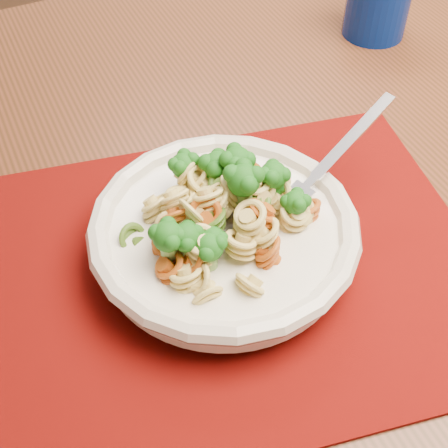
{
  "coord_description": "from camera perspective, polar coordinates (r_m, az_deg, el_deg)",
  "views": [
    {
      "loc": [
        -0.37,
        -0.7,
        1.18
      ],
      "look_at": [
        -0.34,
        -0.33,
        0.78
      ],
      "focal_mm": 50.0,
      "sensor_mm": 36.0,
      "label": 1
    }
  ],
  "objects": [
    {
      "name": "placemat",
      "position": [
        0.56,
        0.51,
        -4.1
      ],
      "size": [
        0.51,
        0.43,
        0.0
      ],
      "primitive_type": "cube",
      "rotation": [
        0.0,
        0.0,
        0.18
      ],
      "color": "#640804",
      "rests_on": "dining_table"
    },
    {
      "name": "dining_table",
      "position": [
        0.7,
        0.59,
        -2.86
      ],
      "size": [
        1.71,
        1.4,
        0.74
      ],
      "rotation": [
        0.0,
        0.0,
        0.35
      ],
      "color": "#592A19",
      "rests_on": "ground"
    },
    {
      "name": "pasta_broccoli_heap",
      "position": [
        0.54,
        -0.0,
        0.43
      ],
      "size": [
        0.21,
        0.21,
        0.06
      ],
      "primitive_type": null,
      "color": "#E7D172",
      "rests_on": "pasta_bowl"
    },
    {
      "name": "pasta_bowl",
      "position": [
        0.55,
        -0.0,
        -0.8
      ],
      "size": [
        0.24,
        0.24,
        0.05
      ],
      "color": "silver",
      "rests_on": "placemat"
    },
    {
      "name": "fork",
      "position": [
        0.56,
        6.7,
        2.54
      ],
      "size": [
        0.16,
        0.13,
        0.08
      ],
      "primitive_type": null,
      "rotation": [
        0.0,
        -0.35,
        0.68
      ],
      "color": "silver",
      "rests_on": "pasta_bowl"
    }
  ]
}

